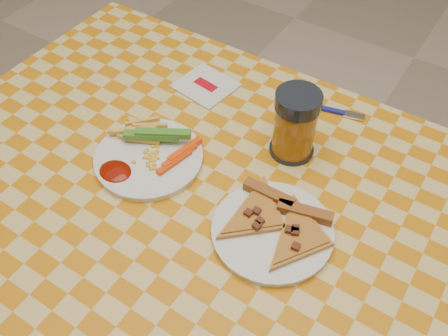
{
  "coord_description": "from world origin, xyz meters",
  "views": [
    {
      "loc": [
        0.32,
        -0.47,
        1.5
      ],
      "look_at": [
        -0.03,
        0.07,
        0.78
      ],
      "focal_mm": 40.0,
      "sensor_mm": 36.0,
      "label": 1
    }
  ],
  "objects_px": {
    "table": "(216,227)",
    "drink_glass": "(295,125)",
    "plate_right": "(272,232)",
    "plate_left": "(149,159)"
  },
  "relations": [
    {
      "from": "table",
      "to": "plate_right",
      "type": "relative_size",
      "value": 6.02
    },
    {
      "from": "table",
      "to": "drink_glass",
      "type": "height_order",
      "value": "drink_glass"
    },
    {
      "from": "table",
      "to": "drink_glass",
      "type": "distance_m",
      "value": 0.25
    },
    {
      "from": "table",
      "to": "plate_right",
      "type": "height_order",
      "value": "plate_right"
    },
    {
      "from": "plate_left",
      "to": "plate_right",
      "type": "xyz_separation_m",
      "value": [
        0.29,
        -0.02,
        0.0
      ]
    },
    {
      "from": "table",
      "to": "plate_right",
      "type": "bearing_deg",
      "value": 0.15
    },
    {
      "from": "plate_left",
      "to": "drink_glass",
      "type": "height_order",
      "value": "drink_glass"
    },
    {
      "from": "plate_left",
      "to": "plate_right",
      "type": "bearing_deg",
      "value": -3.8
    },
    {
      "from": "table",
      "to": "drink_glass",
      "type": "xyz_separation_m",
      "value": [
        0.05,
        0.2,
        0.15
      ]
    },
    {
      "from": "plate_left",
      "to": "plate_right",
      "type": "height_order",
      "value": "same"
    }
  ]
}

